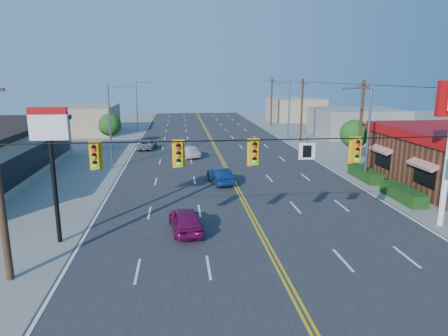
{
  "coord_description": "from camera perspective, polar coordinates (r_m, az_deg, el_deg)",
  "views": [
    {
      "loc": [
        -4.47,
        -16.99,
        8.72
      ],
      "look_at": [
        -1.26,
        11.12,
        2.2
      ],
      "focal_mm": 32.0,
      "sensor_mm": 36.0,
      "label": 1
    }
  ],
  "objects": [
    {
      "name": "utility_pole_mid",
      "position": [
        55.73,
        11.04,
        8.09
      ],
      "size": [
        0.28,
        0.28,
        8.4
      ],
      "primitive_type": "cylinder",
      "color": "#47301E",
      "rests_on": "ground"
    },
    {
      "name": "bld_west_far",
      "position": [
        67.14,
        -19.98,
        6.54
      ],
      "size": [
        11.0,
        12.0,
        4.2
      ],
      "primitive_type": "cube",
      "color": "tan",
      "rests_on": "ground"
    },
    {
      "name": "utility_pole_near",
      "position": [
        39.01,
        18.93,
        5.63
      ],
      "size": [
        0.28,
        0.28,
        8.4
      ],
      "primitive_type": "cylinder",
      "color": "#47301E",
      "rests_on": "ground"
    },
    {
      "name": "streetlight_nw",
      "position": [
        65.43,
        -12.19,
        9.0
      ],
      "size": [
        2.55,
        0.25,
        8.0
      ],
      "color": "gray",
      "rests_on": "ground"
    },
    {
      "name": "tree_kfc_rear",
      "position": [
        43.31,
        18.14,
        4.66
      ],
      "size": [
        2.94,
        2.94,
        4.41
      ],
      "color": "#47301E",
      "rests_on": "ground"
    },
    {
      "name": "bld_east_far",
      "position": [
        82.65,
        10.12,
        8.25
      ],
      "size": [
        10.0,
        10.0,
        4.4
      ],
      "primitive_type": "cube",
      "color": "tan",
      "rests_on": "ground"
    },
    {
      "name": "car_blue",
      "position": [
        32.96,
        -0.59,
        -1.21
      ],
      "size": [
        2.02,
        4.08,
        1.29
      ],
      "primitive_type": "imported",
      "rotation": [
        0.0,
        0.0,
        3.32
      ],
      "color": "navy",
      "rests_on": "ground"
    },
    {
      "name": "car_magenta",
      "position": [
        23.03,
        -5.53,
        -7.49
      ],
      "size": [
        2.14,
        4.22,
        1.38
      ],
      "primitive_type": "imported",
      "rotation": [
        0.0,
        0.0,
        3.27
      ],
      "color": "#780D4A",
      "rests_on": "ground"
    },
    {
      "name": "signal_span",
      "position": [
        17.95,
        7.67,
        0.53
      ],
      "size": [
        24.32,
        0.34,
        9.0
      ],
      "color": "#47301E",
      "rests_on": "ground"
    },
    {
      "name": "ground",
      "position": [
        19.61,
        7.58,
        -13.55
      ],
      "size": [
        160.0,
        160.0,
        0.0
      ],
      "primitive_type": "plane",
      "color": "gray",
      "rests_on": "ground"
    },
    {
      "name": "car_white",
      "position": [
        44.05,
        -5.11,
        2.33
      ],
      "size": [
        3.08,
        4.64,
        1.25
      ],
      "primitive_type": "imported",
      "rotation": [
        0.0,
        0.0,
        3.48
      ],
      "color": "white",
      "rests_on": "ground"
    },
    {
      "name": "pizza_hut_sign",
      "position": [
        22.26,
        -23.5,
        2.76
      ],
      "size": [
        1.9,
        0.3,
        6.85
      ],
      "color": "black",
      "rests_on": "ground"
    },
    {
      "name": "car_silver",
      "position": [
        49.44,
        -10.91,
        3.26
      ],
      "size": [
        2.35,
        4.3,
        1.14
      ],
      "primitive_type": "imported",
      "rotation": [
        0.0,
        0.0,
        3.03
      ],
      "color": "#ACACB1",
      "rests_on": "ground"
    },
    {
      "name": "bld_east_mid",
      "position": [
        63.19,
        18.42,
        6.21
      ],
      "size": [
        12.0,
        10.0,
        4.0
      ],
      "primitive_type": "cube",
      "color": "gray",
      "rests_on": "ground"
    },
    {
      "name": "streetlight_ne",
      "position": [
        57.22,
        9.09,
        8.6
      ],
      "size": [
        2.55,
        0.25,
        8.0
      ],
      "color": "gray",
      "rests_on": "ground"
    },
    {
      "name": "utility_pole_far",
      "position": [
        73.06,
        6.79,
        9.34
      ],
      "size": [
        0.28,
        0.28,
        8.4
      ],
      "primitive_type": "cylinder",
      "color": "#47301E",
      "rests_on": "ground"
    },
    {
      "name": "tree_west",
      "position": [
        52.03,
        -15.98,
        5.94
      ],
      "size": [
        2.8,
        2.8,
        4.2
      ],
      "color": "#47301E",
      "rests_on": "ground"
    },
    {
      "name": "streetlight_se",
      "position": [
        34.79,
        19.66,
        5.28
      ],
      "size": [
        2.55,
        0.25,
        8.0
      ],
      "color": "gray",
      "rests_on": "ground"
    },
    {
      "name": "road",
      "position": [
        38.25,
        0.38,
        -0.15
      ],
      "size": [
        20.0,
        120.0,
        0.06
      ],
      "primitive_type": "cube",
      "color": "#2D2D30",
      "rests_on": "ground"
    },
    {
      "name": "streetlight_sw",
      "position": [
        39.72,
        -15.73,
        6.42
      ],
      "size": [
        2.55,
        0.25,
        8.0
      ],
      "color": "gray",
      "rests_on": "ground"
    }
  ]
}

